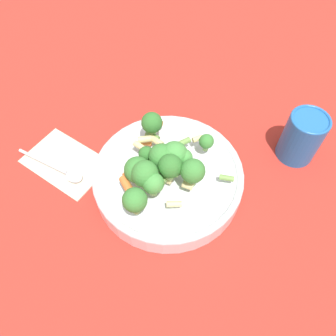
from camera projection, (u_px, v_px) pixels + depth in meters
name	position (u px, v px, depth m)	size (l,w,h in m)	color
ground_plane	(168.00, 184.00, 0.65)	(3.00, 3.00, 0.00)	#B72D23
bowl	(168.00, 177.00, 0.62)	(0.28, 0.28, 0.05)	silver
pasta_salad	(161.00, 164.00, 0.56)	(0.22, 0.20, 0.07)	#8CB766
cup	(302.00, 137.00, 0.64)	(0.08, 0.08, 0.11)	#2366B2
napkin	(65.00, 162.00, 0.67)	(0.19, 0.20, 0.01)	beige
spoon	(61.00, 171.00, 0.65)	(0.10, 0.14, 0.01)	silver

